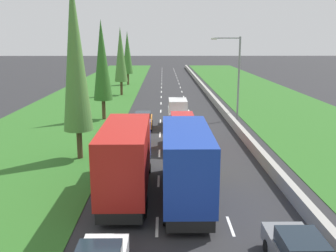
{
  "coord_description": "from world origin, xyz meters",
  "views": [
    {
      "loc": [
        -1.44,
        -1.69,
        8.69
      ],
      "look_at": [
        -0.99,
        33.87,
        0.64
      ],
      "focal_mm": 40.94,
      "sensor_mm": 36.0,
      "label": 1
    }
  ],
  "objects": [
    {
      "name": "lane_markings",
      "position": [
        0.0,
        60.0,
        0.01
      ],
      "size": [
        3.64,
        116.0,
        0.01
      ],
      "color": "white",
      "rests_on": "ground"
    },
    {
      "name": "blue_box_truck_centre_lane",
      "position": [
        -0.24,
        18.26,
        2.18
      ],
      "size": [
        2.46,
        9.4,
        4.18
      ],
      "color": "black",
      "rests_on": "ground"
    },
    {
      "name": "poplar_tree_third",
      "position": [
        -8.04,
        40.18,
        6.47
      ],
      "size": [
        2.07,
        2.07,
        10.84
      ],
      "color": "#4C3823",
      "rests_on": "ground"
    },
    {
      "name": "poplar_tree_fifth",
      "position": [
        -8.32,
        73.44,
        6.2
      ],
      "size": [
        2.06,
        2.06,
        10.29
      ],
      "color": "#4C3823",
      "rests_on": "ground"
    },
    {
      "name": "grass_verge_right",
      "position": [
        14.35,
        60.0,
        0.02
      ],
      "size": [
        14.0,
        140.0,
        0.04
      ],
      "primitive_type": "cube",
      "color": "#2D6623",
      "rests_on": "ground"
    },
    {
      "name": "grass_verge_left",
      "position": [
        -12.65,
        60.0,
        0.02
      ],
      "size": [
        14.0,
        140.0,
        0.04
      ],
      "primitive_type": "cube",
      "color": "#2D6623",
      "rests_on": "ground"
    },
    {
      "name": "ground_plane",
      "position": [
        0.0,
        60.0,
        0.0
      ],
      "size": [
        300.0,
        300.0,
        0.0
      ],
      "primitive_type": "plane",
      "color": "#28282B",
      "rests_on": "ground"
    },
    {
      "name": "median_barrier",
      "position": [
        5.7,
        60.0,
        0.42
      ],
      "size": [
        0.44,
        120.0,
        0.85
      ],
      "primitive_type": "cube",
      "color": "#9E9B93",
      "rests_on": "ground"
    },
    {
      "name": "street_light_mast",
      "position": [
        6.44,
        39.98,
        5.23
      ],
      "size": [
        3.2,
        0.28,
        9.0
      ],
      "color": "gray",
      "rests_on": "ground"
    },
    {
      "name": "orange_hatchback_left_lane_fourth",
      "position": [
        -3.42,
        35.57,
        0.84
      ],
      "size": [
        1.74,
        3.9,
        1.72
      ],
      "color": "orange",
      "rests_on": "ground"
    },
    {
      "name": "red_van_centre_lane",
      "position": [
        0.1,
        28.59,
        1.4
      ],
      "size": [
        1.96,
        4.9,
        2.82
      ],
      "color": "red",
      "rests_on": "ground"
    },
    {
      "name": "orange_hatchback_left_lane",
      "position": [
        -3.57,
        29.26,
        0.84
      ],
      "size": [
        1.74,
        3.9,
        1.72
      ],
      "color": "orange",
      "rests_on": "ground"
    },
    {
      "name": "poplar_tree_fourth",
      "position": [
        -8.08,
        59.15,
        6.36
      ],
      "size": [
        2.07,
        2.07,
        10.61
      ],
      "color": "#4C3823",
      "rests_on": "ground"
    },
    {
      "name": "poplar_tree_second",
      "position": [
        -7.66,
        25.79,
        7.68
      ],
      "size": [
        2.13,
        2.13,
        13.25
      ],
      "color": "#4C3823",
      "rests_on": "ground"
    },
    {
      "name": "white_van_centre_lane",
      "position": [
        0.03,
        36.47,
        1.4
      ],
      "size": [
        1.96,
        4.9,
        2.82
      ],
      "color": "white",
      "rests_on": "ground"
    },
    {
      "name": "red_box_truck_left_lane",
      "position": [
        -3.51,
        19.06,
        2.18
      ],
      "size": [
        2.46,
        9.4,
        4.18
      ],
      "color": "black",
      "rests_on": "ground"
    }
  ]
}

